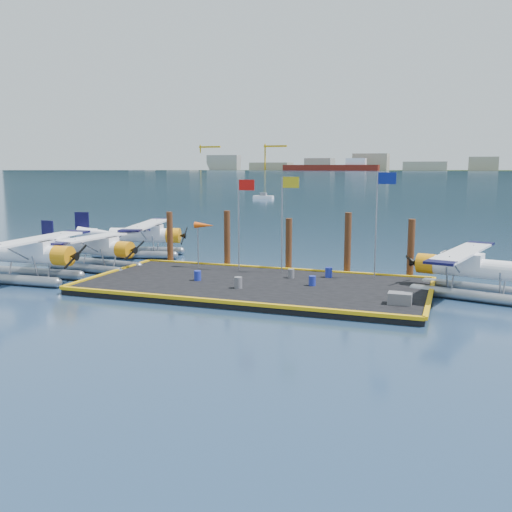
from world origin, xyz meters
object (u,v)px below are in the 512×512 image
at_px(seaplane_d, 469,271).
at_px(flagpole_red, 242,210).
at_px(piling_4, 411,251).
at_px(piling_2, 289,246).
at_px(drum_0, 198,276).
at_px(drum_2, 312,281).
at_px(flagpole_yellow, 285,210).
at_px(piling_0, 170,239).
at_px(flagpole_blue, 380,209).
at_px(piling_3, 348,245).
at_px(seaplane_c, 143,237).
at_px(seaplane_b, 98,250).
at_px(drum_5, 291,274).
at_px(piling_1, 227,241).
at_px(seaplane_a, 28,257).
at_px(windsock, 204,226).
at_px(crate, 400,298).
at_px(drum_3, 238,283).
at_px(drum_4, 329,272).

distance_m(seaplane_d, flagpole_red, 14.59).
bearing_deg(piling_4, piling_2, 180.00).
xyz_separation_m(drum_0, piling_4, (12.04, 5.87, 1.30)).
distance_m(drum_2, flagpole_yellow, 5.80).
relative_size(flagpole_red, piling_2, 1.58).
bearing_deg(piling_0, piling_4, 0.00).
height_order(drum_0, flagpole_blue, flagpole_blue).
height_order(piling_2, piling_3, piling_3).
bearing_deg(flagpole_blue, seaplane_c, 165.56).
height_order(seaplane_b, flagpole_yellow, flagpole_yellow).
height_order(drum_5, piling_1, piling_1).
distance_m(seaplane_a, windsock, 11.40).
relative_size(windsock, piling_2, 0.82).
bearing_deg(piling_4, drum_5, -154.94).
distance_m(seaplane_c, drum_0, 13.12).
bearing_deg(drum_0, seaplane_c, 134.86).
bearing_deg(drum_0, flagpole_blue, 22.62).
xyz_separation_m(seaplane_a, seaplane_c, (1.59, 11.34, -0.04)).
bearing_deg(seaplane_d, seaplane_a, 114.76).
bearing_deg(drum_2, seaplane_b, 172.97).
distance_m(drum_0, piling_3, 10.06).
bearing_deg(seaplane_b, piling_0, 133.34).
distance_m(seaplane_d, flagpole_yellow, 11.72).
bearing_deg(crate, piling_2, 135.70).
bearing_deg(seaplane_c, drum_3, 35.64).
bearing_deg(flagpole_red, seaplane_b, -171.93).
xyz_separation_m(drum_0, piling_3, (8.04, 5.87, 1.45)).
distance_m(drum_3, piling_4, 11.47).
xyz_separation_m(seaplane_a, piling_3, (18.87, 7.92, 0.56)).
xyz_separation_m(flagpole_blue, piling_3, (-2.20, 1.60, -2.54)).
xyz_separation_m(drum_0, crate, (12.18, -2.08, -0.01)).
bearing_deg(flagpole_red, seaplane_c, 154.44).
height_order(seaplane_a, drum_5, seaplane_a).
bearing_deg(piling_1, drum_4, -16.07).
bearing_deg(drum_5, windsock, 166.22).
height_order(flagpole_yellow, windsock, flagpole_yellow).
height_order(seaplane_b, drum_2, seaplane_b).
relative_size(drum_3, flagpole_blue, 0.10).
height_order(drum_3, drum_4, drum_3).
relative_size(drum_4, crate, 0.53).
relative_size(seaplane_d, piling_0, 2.39).
relative_size(flagpole_yellow, piling_4, 1.55).
bearing_deg(piling_2, seaplane_b, -166.83).
height_order(seaplane_a, drum_0, seaplane_a).
relative_size(drum_0, flagpole_red, 0.10).
height_order(seaplane_d, piling_1, piling_1).
xyz_separation_m(seaplane_a, crate, (23.00, -0.02, -0.90)).
xyz_separation_m(crate, windsock, (-13.66, 6.34, 2.53)).
bearing_deg(piling_3, drum_3, -124.58).
xyz_separation_m(flagpole_red, piling_4, (10.79, 1.60, -2.40)).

